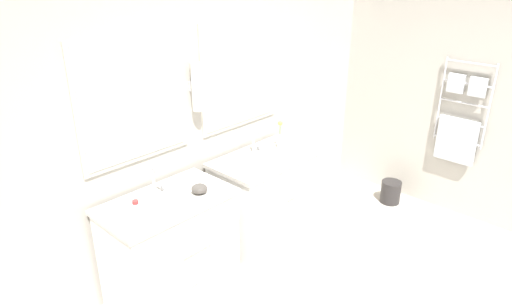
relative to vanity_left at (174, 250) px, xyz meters
name	(u,v)px	position (x,y,z in m)	size (l,w,h in m)	color
wall_back	(201,110)	(0.64, 0.37, 0.88)	(5.90, 0.16, 2.60)	#B2ADA3
wall_right	(446,86)	(2.82, -0.76, 0.86)	(0.13, 4.00, 2.60)	#B2ADA3
vanity_left	(174,250)	(0.00, 0.00, 0.00)	(0.96, 0.61, 0.86)	white
vanity_right	(268,200)	(1.06, 0.00, 0.00)	(0.96, 0.61, 0.86)	white
faucet_left	(155,181)	(0.00, 0.17, 0.53)	(0.17, 0.13, 0.22)	silver
faucet_right	(254,141)	(1.06, 0.17, 0.53)	(0.17, 0.13, 0.22)	silver
toiletry_bottle	(136,211)	(-0.30, -0.06, 0.49)	(0.06, 0.06, 0.15)	silver
amenity_bowl	(199,189)	(0.23, -0.06, 0.46)	(0.12, 0.12, 0.07)	#4C4742
flower_vase	(280,138)	(1.29, 0.07, 0.52)	(0.05, 0.05, 0.26)	silver
waste_bin	(391,191)	(2.52, -0.48, -0.30)	(0.21, 0.21, 0.25)	#282626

